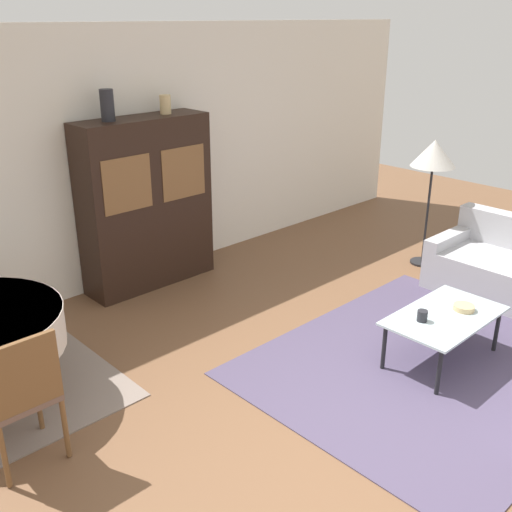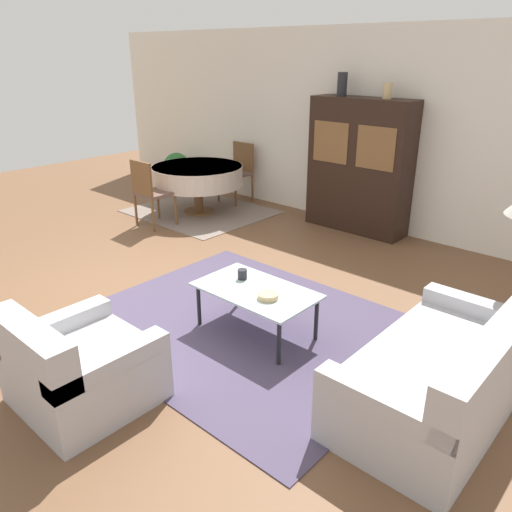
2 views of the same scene
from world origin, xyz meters
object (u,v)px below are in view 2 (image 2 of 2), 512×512
Objects in this scene: armchair at (78,368)px; coffee_table at (256,293)px; vase_tall at (342,84)px; couch at (444,376)px; dining_chair_far at (239,168)px; vase_short at (387,91)px; display_cabinet at (359,166)px; potted_plant at (177,169)px; cup at (242,274)px; bowl at (268,296)px; dining_table at (198,175)px; dining_chair_near at (149,189)px.

armchair reaches higher than coffee_table.
vase_tall is (-0.92, 4.63, 1.67)m from armchair.
couch is 2.56m from armchair.
vase_short is at bearing -178.61° from dining_chair_far.
dining_chair_far is at bearing -178.44° from display_cabinet.
vase_short is at bearing 3.51° from potted_plant.
vase_tall is at bearing 108.12° from cup.
bowl is at bearing -31.70° from potted_plant.
coffee_table is at bearing -74.37° from display_cabinet.
vase_tall is (-1.41, 3.14, 1.50)m from bowl.
dining_chair_far reaches higher than coffee_table.
armchair is 1.35× the size of potted_plant.
dining_table is 4.61× the size of vase_tall.
cup is 0.31× the size of vase_tall.
couch is at bearing -12.96° from dining_chair_near.
dining_chair_far is 4.51m from bowl.
dining_chair_far is 2.35m from vase_tall.
dining_table is at bearing 145.87° from coffee_table.
couch is at bearing 39.91° from armchair.
dining_chair_far is at bearing -178.12° from vase_tall.
vase_tall is 1.57× the size of vase_short.
dining_chair_far is 4.10m from cup.
dining_chair_far reaches higher than bowl.
display_cabinet reaches higher than coffee_table.
vase_tall reaches higher than display_cabinet.
dining_table is (-2.80, 3.66, 0.31)m from armchair.
dining_chair_near is at bearing -143.46° from vase_short.
potted_plant is (-1.40, 0.73, -0.23)m from dining_table.
display_cabinet is 5.99× the size of vase_tall.
dining_chair_near is at bearing 158.80° from cup.
potted_plant is at bearing -176.49° from vase_short.
armchair is 5.37m from dining_chair_far.
cup is at bearing -84.10° from vase_short.
coffee_table is 3.55× the size of vase_tall.
cup is 0.45m from bowl.
potted_plant is at bearing 7.36° from dining_chair_far.
dining_table is at bearing 90.00° from dining_chair_far.
dining_chair_far reaches higher than armchair.
bowl is 0.59× the size of vase_tall.
vase_tall is at bearing 27.44° from dining_table.
vase_tall is (1.88, 0.98, 1.36)m from dining_table.
dining_table is (-3.10, 2.10, 0.20)m from coffee_table.
vase_tall is 0.67m from vase_short.
dining_chair_near reaches higher than cup.
display_cabinet is 3.34m from bowl.
cup is 3.48m from vase_tall.
cup is 5.08m from potted_plant.
bowl is at bearing -76.76° from vase_short.
coffee_table is 1.61× the size of potted_plant.
couch is 4.48m from vase_tall.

